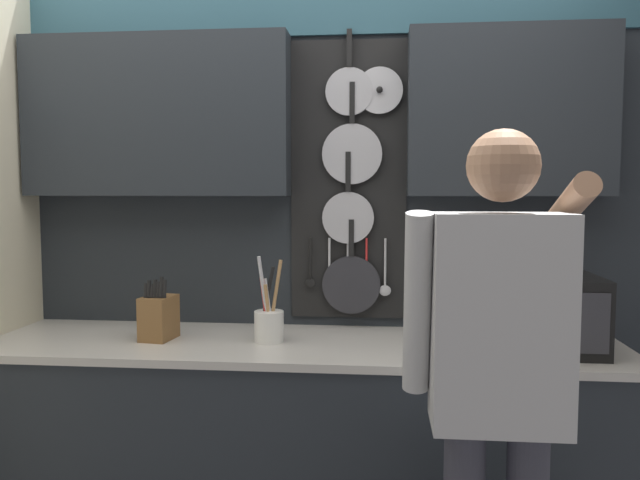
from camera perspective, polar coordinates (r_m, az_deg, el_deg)
base_cabinet_counter at (r=2.63m, az=-1.59°, el=-18.91°), size 2.49×0.64×0.90m
back_wall_unit at (r=2.70m, az=-1.13°, el=5.24°), size 3.06×0.20×2.54m
microwave at (r=2.49m, az=18.67°, el=-6.22°), size 0.48×0.40×0.28m
knife_block at (r=2.59m, az=-14.53°, el=-6.80°), size 0.13×0.16×0.26m
utensil_crock at (r=2.48m, az=-4.69°, el=-7.53°), size 0.12×0.12×0.34m
person at (r=1.90m, az=15.94°, el=-10.98°), size 0.54×0.63×1.67m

